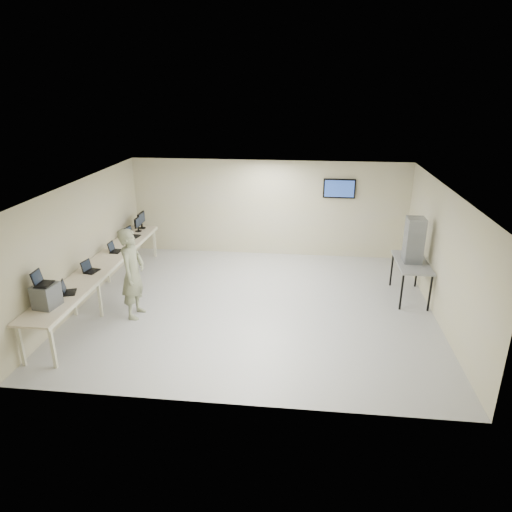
# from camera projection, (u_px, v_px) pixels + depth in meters

# --- Properties ---
(room) EXTENTS (8.01, 7.01, 2.81)m
(room) POSITION_uv_depth(u_px,v_px,m) (257.00, 247.00, 10.11)
(room) COLOR #BABABA
(room) RESTS_ON ground
(workbench) EXTENTS (0.76, 6.00, 0.90)m
(workbench) POSITION_uv_depth(u_px,v_px,m) (103.00, 266.00, 10.64)
(workbench) COLOR beige
(workbench) RESTS_ON ground
(equipment_box) EXTENTS (0.43, 0.48, 0.45)m
(equipment_box) POSITION_uv_depth(u_px,v_px,m) (46.00, 296.00, 8.46)
(equipment_box) COLOR #5A5E64
(equipment_box) RESTS_ON workbench
(laptop_on_box) EXTENTS (0.30, 0.36, 0.27)m
(laptop_on_box) POSITION_uv_depth(u_px,v_px,m) (41.00, 281.00, 8.36)
(laptop_on_box) COLOR black
(laptop_on_box) RESTS_ON equipment_box
(laptop_0) EXTENTS (0.37, 0.39, 0.26)m
(laptop_0) POSITION_uv_depth(u_px,v_px,m) (67.00, 290.00, 9.07)
(laptop_0) COLOR black
(laptop_0) RESTS_ON workbench
(laptop_1) EXTENTS (0.33, 0.37, 0.26)m
(laptop_1) POSITION_uv_depth(u_px,v_px,m) (89.00, 269.00, 10.10)
(laptop_1) COLOR black
(laptop_1) RESTS_ON workbench
(laptop_2) EXTENTS (0.27, 0.33, 0.25)m
(laptop_2) POSITION_uv_depth(u_px,v_px,m) (114.00, 249.00, 11.31)
(laptop_2) COLOR black
(laptop_2) RESTS_ON workbench
(laptop_3) EXTENTS (0.36, 0.41, 0.29)m
(laptop_3) POSITION_uv_depth(u_px,v_px,m) (131.00, 234.00, 12.39)
(laptop_3) COLOR black
(laptop_3) RESTS_ON workbench
(monitor_near) EXTENTS (0.18, 0.41, 0.41)m
(monitor_near) POSITION_uv_depth(u_px,v_px,m) (138.00, 223.00, 12.80)
(monitor_near) COLOR black
(monitor_near) RESTS_ON workbench
(monitor_far) EXTENTS (0.21, 0.47, 0.46)m
(monitor_far) POSITION_uv_depth(u_px,v_px,m) (141.00, 219.00, 13.07)
(monitor_far) COLOR black
(monitor_far) RESTS_ON workbench
(soldier) EXTENTS (0.52, 0.75, 2.00)m
(soldier) POSITION_uv_depth(u_px,v_px,m) (133.00, 273.00, 9.77)
(soldier) COLOR gray
(soldier) RESTS_ON ground
(side_table) EXTENTS (0.72, 1.54, 0.92)m
(side_table) POSITION_uv_depth(u_px,v_px,m) (412.00, 264.00, 10.66)
(side_table) COLOR gray
(side_table) RESTS_ON ground
(storage_bins) EXTENTS (0.40, 0.44, 1.05)m
(storage_bins) POSITION_uv_depth(u_px,v_px,m) (414.00, 240.00, 10.45)
(storage_bins) COLOR gray
(storage_bins) RESTS_ON side_table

